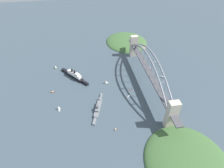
{
  "coord_description": "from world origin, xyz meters",
  "views": [
    {
      "loc": [
        -313.27,
        134.93,
        267.97
      ],
      "look_at": [
        0.0,
        79.69,
        8.0
      ],
      "focal_mm": 30.42,
      "sensor_mm": 36.0,
      "label": 1
    }
  ],
  "objects_px": {
    "seaplane_taxiing_near_bridge": "(149,68)",
    "small_boat_0": "(59,108)",
    "channel_marker_buoy": "(130,90)",
    "ocean_liner": "(74,75)",
    "harbor_arch_bridge": "(149,71)",
    "small_boat_3": "(53,92)",
    "small_boat_5": "(55,67)",
    "small_boat_4": "(116,129)",
    "naval_cruiser": "(98,108)",
    "small_boat_1": "(128,96)",
    "seaplane_second_in_formation": "(163,77)",
    "small_boat_2": "(106,82)"
  },
  "relations": [
    {
      "from": "seaplane_taxiing_near_bridge",
      "to": "small_boat_5",
      "type": "relative_size",
      "value": 1.02
    },
    {
      "from": "seaplane_second_in_formation",
      "to": "small_boat_4",
      "type": "bearing_deg",
      "value": 132.81
    },
    {
      "from": "small_boat_1",
      "to": "small_boat_5",
      "type": "bearing_deg",
      "value": 49.45
    },
    {
      "from": "harbor_arch_bridge",
      "to": "small_boat_0",
      "type": "height_order",
      "value": "harbor_arch_bridge"
    },
    {
      "from": "channel_marker_buoy",
      "to": "seaplane_taxiing_near_bridge",
      "type": "bearing_deg",
      "value": -43.15
    },
    {
      "from": "small_boat_1",
      "to": "channel_marker_buoy",
      "type": "relative_size",
      "value": 3.31
    },
    {
      "from": "harbor_arch_bridge",
      "to": "small_boat_1",
      "type": "distance_m",
      "value": 70.47
    },
    {
      "from": "channel_marker_buoy",
      "to": "ocean_liner",
      "type": "bearing_deg",
      "value": 59.99
    },
    {
      "from": "seaplane_taxiing_near_bridge",
      "to": "seaplane_second_in_formation",
      "type": "relative_size",
      "value": 0.99
    },
    {
      "from": "naval_cruiser",
      "to": "small_boat_2",
      "type": "relative_size",
      "value": 7.23
    },
    {
      "from": "small_boat_2",
      "to": "small_boat_3",
      "type": "distance_m",
      "value": 116.34
    },
    {
      "from": "seaplane_second_in_formation",
      "to": "small_boat_0",
      "type": "height_order",
      "value": "small_boat_0"
    },
    {
      "from": "harbor_arch_bridge",
      "to": "naval_cruiser",
      "type": "bearing_deg",
      "value": 117.11
    },
    {
      "from": "seaplane_second_in_formation",
      "to": "small_boat_5",
      "type": "bearing_deg",
      "value": 71.63
    },
    {
      "from": "naval_cruiser",
      "to": "small_boat_0",
      "type": "bearing_deg",
      "value": 80.87
    },
    {
      "from": "harbor_arch_bridge",
      "to": "seaplane_second_in_formation",
      "type": "distance_m",
      "value": 53.74
    },
    {
      "from": "small_boat_4",
      "to": "small_boat_5",
      "type": "bearing_deg",
      "value": 28.15
    },
    {
      "from": "seaplane_taxiing_near_bridge",
      "to": "small_boat_5",
      "type": "height_order",
      "value": "small_boat_5"
    },
    {
      "from": "seaplane_taxiing_near_bridge",
      "to": "small_boat_0",
      "type": "height_order",
      "value": "small_boat_0"
    },
    {
      "from": "small_boat_3",
      "to": "channel_marker_buoy",
      "type": "relative_size",
      "value": 4.27
    },
    {
      "from": "naval_cruiser",
      "to": "small_boat_3",
      "type": "height_order",
      "value": "naval_cruiser"
    },
    {
      "from": "harbor_arch_bridge",
      "to": "small_boat_0",
      "type": "relative_size",
      "value": 27.87
    },
    {
      "from": "naval_cruiser",
      "to": "small_boat_2",
      "type": "xyz_separation_m",
      "value": [
        74.25,
        -26.95,
        2.24
      ]
    },
    {
      "from": "seaplane_second_in_formation",
      "to": "ocean_liner",
      "type": "bearing_deg",
      "value": 79.89
    },
    {
      "from": "small_boat_4",
      "to": "naval_cruiser",
      "type": "bearing_deg",
      "value": 24.38
    },
    {
      "from": "seaplane_taxiing_near_bridge",
      "to": "small_boat_3",
      "type": "distance_m",
      "value": 235.83
    },
    {
      "from": "seaplane_second_in_formation",
      "to": "small_boat_4",
      "type": "xyz_separation_m",
      "value": [
        -126.39,
        136.46,
        -1.35
      ]
    },
    {
      "from": "harbor_arch_bridge",
      "to": "seaplane_taxiing_near_bridge",
      "type": "bearing_deg",
      "value": -24.21
    },
    {
      "from": "small_boat_4",
      "to": "channel_marker_buoy",
      "type": "distance_m",
      "value": 107.68
    },
    {
      "from": "small_boat_0",
      "to": "small_boat_5",
      "type": "bearing_deg",
      "value": 5.4
    },
    {
      "from": "small_boat_0",
      "to": "small_boat_3",
      "type": "relative_size",
      "value": 0.93
    },
    {
      "from": "small_boat_5",
      "to": "ocean_liner",
      "type": "bearing_deg",
      "value": -135.49
    },
    {
      "from": "small_boat_2",
      "to": "seaplane_taxiing_near_bridge",
      "type": "bearing_deg",
      "value": -71.08
    },
    {
      "from": "small_boat_4",
      "to": "small_boat_5",
      "type": "height_order",
      "value": "small_boat_5"
    },
    {
      "from": "small_boat_0",
      "to": "small_boat_4",
      "type": "bearing_deg",
      "value": -123.73
    },
    {
      "from": "naval_cruiser",
      "to": "seaplane_second_in_formation",
      "type": "xyz_separation_m",
      "value": [
        72.69,
        -160.8,
        -0.79
      ]
    },
    {
      "from": "small_boat_0",
      "to": "small_boat_2",
      "type": "distance_m",
      "value": 118.56
    },
    {
      "from": "harbor_arch_bridge",
      "to": "ocean_liner",
      "type": "relative_size",
      "value": 4.14
    },
    {
      "from": "naval_cruiser",
      "to": "small_boat_3",
      "type": "bearing_deg",
      "value": 54.04
    },
    {
      "from": "seaplane_taxiing_near_bridge",
      "to": "seaplane_second_in_formation",
      "type": "xyz_separation_m",
      "value": [
        -40.91,
        -19.04,
        0.02
      ]
    },
    {
      "from": "ocean_liner",
      "to": "naval_cruiser",
      "type": "height_order",
      "value": "ocean_liner"
    },
    {
      "from": "seaplane_taxiing_near_bridge",
      "to": "small_boat_1",
      "type": "bearing_deg",
      "value": 139.95
    },
    {
      "from": "harbor_arch_bridge",
      "to": "small_boat_3",
      "type": "xyz_separation_m",
      "value": [
        4.2,
        206.69,
        -31.03
      ]
    },
    {
      "from": "seaplane_taxiing_near_bridge",
      "to": "channel_marker_buoy",
      "type": "bearing_deg",
      "value": 136.85
    },
    {
      "from": "seaplane_second_in_formation",
      "to": "small_boat_2",
      "type": "distance_m",
      "value": 133.89
    },
    {
      "from": "harbor_arch_bridge",
      "to": "channel_marker_buoy",
      "type": "height_order",
      "value": "harbor_arch_bridge"
    },
    {
      "from": "small_boat_3",
      "to": "harbor_arch_bridge",
      "type": "bearing_deg",
      "value": -91.16
    },
    {
      "from": "small_boat_1",
      "to": "small_boat_3",
      "type": "xyz_separation_m",
      "value": [
        40.78,
        155.1,
        0.05
      ]
    },
    {
      "from": "small_boat_2",
      "to": "small_boat_1",
      "type": "bearing_deg",
      "value": -142.16
    },
    {
      "from": "seaplane_taxiing_near_bridge",
      "to": "small_boat_4",
      "type": "height_order",
      "value": "seaplane_taxiing_near_bridge"
    }
  ]
}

